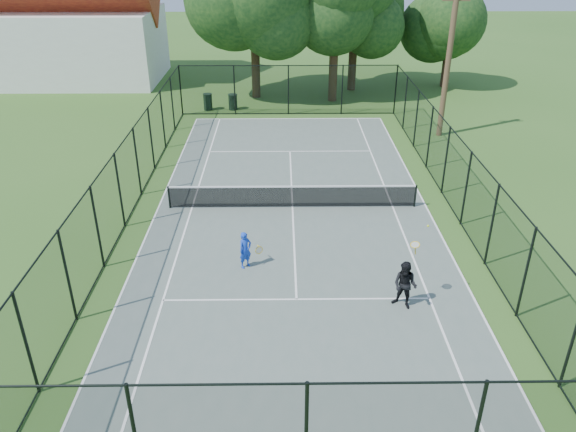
{
  "coord_description": "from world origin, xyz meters",
  "views": [
    {
      "loc": [
        -0.44,
        -20.56,
        10.28
      ],
      "look_at": [
        -0.22,
        -3.0,
        1.2
      ],
      "focal_mm": 35.0,
      "sensor_mm": 36.0,
      "label": 1
    }
  ],
  "objects_px": {
    "trash_bin_right": "(233,102)",
    "utility_pole": "(448,63)",
    "trash_bin_left": "(208,102)",
    "player_blue": "(245,250)",
    "player_black": "(405,285)",
    "tennis_net": "(293,196)"
  },
  "relations": [
    {
      "from": "tennis_net",
      "to": "player_black",
      "type": "xyz_separation_m",
      "value": [
        3.2,
        -6.79,
        0.25
      ]
    },
    {
      "from": "trash_bin_left",
      "to": "tennis_net",
      "type": "bearing_deg",
      "value": -70.18
    },
    {
      "from": "tennis_net",
      "to": "trash_bin_left",
      "type": "bearing_deg",
      "value": 109.82
    },
    {
      "from": "tennis_net",
      "to": "trash_bin_right",
      "type": "bearing_deg",
      "value": 103.9
    },
    {
      "from": "tennis_net",
      "to": "trash_bin_right",
      "type": "xyz_separation_m",
      "value": [
        -3.47,
        14.03,
        -0.08
      ]
    },
    {
      "from": "trash_bin_right",
      "to": "player_blue",
      "type": "relative_size",
      "value": 0.76
    },
    {
      "from": "trash_bin_right",
      "to": "utility_pole",
      "type": "relative_size",
      "value": 0.13
    },
    {
      "from": "trash_bin_left",
      "to": "trash_bin_right",
      "type": "xyz_separation_m",
      "value": [
        1.56,
        0.06,
        -0.02
      ]
    },
    {
      "from": "trash_bin_left",
      "to": "player_blue",
      "type": "distance_m",
      "value": 18.77
    },
    {
      "from": "trash_bin_left",
      "to": "trash_bin_right",
      "type": "distance_m",
      "value": 1.56
    },
    {
      "from": "player_blue",
      "to": "player_black",
      "type": "xyz_separation_m",
      "value": [
        4.86,
        -2.3,
        0.12
      ]
    },
    {
      "from": "trash_bin_right",
      "to": "trash_bin_left",
      "type": "bearing_deg",
      "value": -177.96
    },
    {
      "from": "utility_pole",
      "to": "tennis_net",
      "type": "bearing_deg",
      "value": -132.66
    },
    {
      "from": "trash_bin_right",
      "to": "player_black",
      "type": "xyz_separation_m",
      "value": [
        6.68,
        -20.82,
        0.33
      ]
    },
    {
      "from": "trash_bin_left",
      "to": "player_blue",
      "type": "relative_size",
      "value": 0.79
    },
    {
      "from": "utility_pole",
      "to": "player_black",
      "type": "xyz_separation_m",
      "value": [
        -5.09,
        -15.79,
        -3.1
      ]
    },
    {
      "from": "trash_bin_left",
      "to": "player_black",
      "type": "distance_m",
      "value": 22.34
    },
    {
      "from": "trash_bin_right",
      "to": "player_blue",
      "type": "height_order",
      "value": "player_blue"
    },
    {
      "from": "tennis_net",
      "to": "player_black",
      "type": "distance_m",
      "value": 7.51
    },
    {
      "from": "trash_bin_right",
      "to": "utility_pole",
      "type": "height_order",
      "value": "utility_pole"
    },
    {
      "from": "utility_pole",
      "to": "player_black",
      "type": "relative_size",
      "value": 2.97
    },
    {
      "from": "trash_bin_right",
      "to": "utility_pole",
      "type": "bearing_deg",
      "value": -23.14
    }
  ]
}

